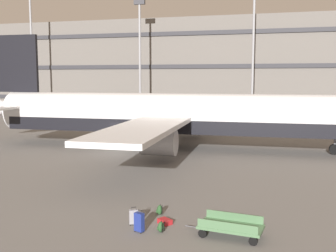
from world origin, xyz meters
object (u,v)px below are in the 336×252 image
object	(u,v)px
airliner	(178,116)
suitcase_purple	(165,221)
suitcase_red	(134,217)
suitcase_laid_flat	(139,222)
baggage_cart	(231,227)
backpack_scuffed	(161,227)
backpack_black	(159,210)

from	to	relation	value
airliner	suitcase_purple	distance (m)	19.86
airliner	suitcase_red	xyz separation A→B (m)	(2.83, -19.67, -2.66)
suitcase_purple	airliner	bearing A→B (deg)	102.23
suitcase_laid_flat	baggage_cart	bearing A→B (deg)	7.87
airliner	backpack_scuffed	size ratio (longest dim) A/B	79.43
suitcase_purple	backpack_scuffed	world-z (taller)	backpack_scuffed
suitcase_laid_flat	baggage_cart	distance (m)	3.85
backpack_scuffed	suitcase_laid_flat	bearing A→B (deg)	-164.57
airliner	backpack_black	bearing A→B (deg)	-78.82
backpack_black	baggage_cart	world-z (taller)	baggage_cart
suitcase_laid_flat	backpack_scuffed	size ratio (longest dim) A/B	1.83
suitcase_red	suitcase_purple	bearing A→B (deg)	19.28
suitcase_laid_flat	suitcase_red	xyz separation A→B (m)	(-0.54, 0.78, -0.08)
baggage_cart	backpack_black	bearing A→B (deg)	153.42
suitcase_purple	backpack_scuffed	xyz separation A→B (m)	(0.09, -1.00, 0.12)
backpack_scuffed	backpack_black	xyz separation A→B (m)	(-0.67, 2.09, 0.01)
airliner	backpack_scuffed	world-z (taller)	airliner
suitcase_red	backpack_black	distance (m)	1.73
airliner	baggage_cart	xyz separation A→B (m)	(7.19, -19.92, -2.60)
suitcase_laid_flat	backpack_scuffed	world-z (taller)	suitcase_laid_flat
airliner	suitcase_purple	world-z (taller)	airliner
airliner	backpack_scuffed	xyz separation A→B (m)	(4.25, -20.20, -2.80)
backpack_scuffed	backpack_black	bearing A→B (deg)	107.80
suitcase_red	backpack_scuffed	size ratio (longest dim) A/B	1.61
suitcase_laid_flat	suitcase_purple	world-z (taller)	suitcase_laid_flat
backpack_black	baggage_cart	distance (m)	4.04
suitcase_laid_flat	backpack_scuffed	distance (m)	0.94
backpack_scuffed	baggage_cart	world-z (taller)	baggage_cart
suitcase_laid_flat	suitcase_purple	size ratio (longest dim) A/B	1.28
backpack_scuffed	baggage_cart	bearing A→B (deg)	5.55
suitcase_laid_flat	suitcase_purple	distance (m)	1.51
suitcase_purple	backpack_scuffed	size ratio (longest dim) A/B	1.43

